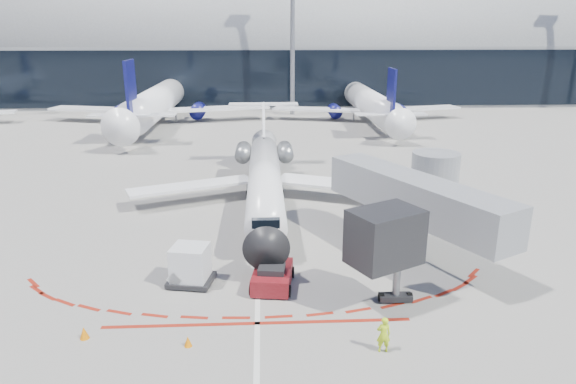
{
  "coord_description": "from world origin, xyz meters",
  "views": [
    {
      "loc": [
        0.39,
        -31.91,
        12.77
      ],
      "look_at": [
        2.03,
        1.33,
        2.15
      ],
      "focal_mm": 32.0,
      "sensor_mm": 36.0,
      "label": 1
    }
  ],
  "objects_px": {
    "ramp_worker": "(384,334)",
    "uld_container": "(190,265)",
    "regional_jet": "(265,175)",
    "pushback_tug": "(272,276)"
  },
  "relations": [
    {
      "from": "regional_jet",
      "to": "ramp_worker",
      "type": "relative_size",
      "value": 16.18
    },
    {
      "from": "regional_jet",
      "to": "ramp_worker",
      "type": "distance_m",
      "value": 20.04
    },
    {
      "from": "ramp_worker",
      "to": "uld_container",
      "type": "relative_size",
      "value": 0.63
    },
    {
      "from": "pushback_tug",
      "to": "regional_jet",
      "type": "bearing_deg",
      "value": 99.04
    },
    {
      "from": "regional_jet",
      "to": "uld_container",
      "type": "bearing_deg",
      "value": -106.86
    },
    {
      "from": "ramp_worker",
      "to": "uld_container",
      "type": "distance_m",
      "value": 10.79
    },
    {
      "from": "pushback_tug",
      "to": "uld_container",
      "type": "distance_m",
      "value": 4.3
    },
    {
      "from": "uld_container",
      "to": "pushback_tug",
      "type": "bearing_deg",
      "value": 3.96
    },
    {
      "from": "pushback_tug",
      "to": "ramp_worker",
      "type": "relative_size",
      "value": 3.1
    },
    {
      "from": "pushback_tug",
      "to": "ramp_worker",
      "type": "height_order",
      "value": "ramp_worker"
    }
  ]
}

